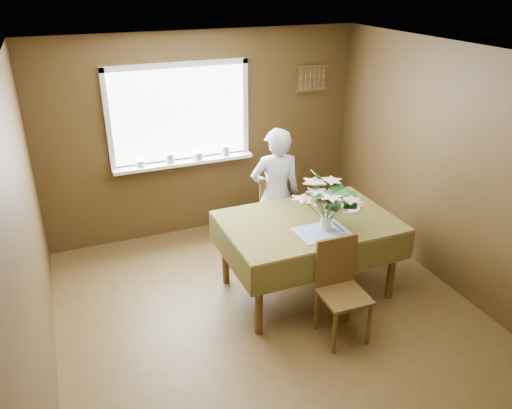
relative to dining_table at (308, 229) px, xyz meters
name	(u,v)px	position (x,y,z in m)	size (l,w,h in m)	color
floor	(277,325)	(-0.52, -0.43, -0.73)	(4.50, 4.50, 0.00)	#4C371A
ceiling	(284,59)	(-0.52, -0.43, 1.77)	(4.50, 4.50, 0.00)	white
wall_back	(204,136)	(-0.52, 1.82, 0.52)	(4.00, 4.00, 0.00)	brown
wall_front	(475,397)	(-0.52, -2.68, 0.52)	(4.00, 4.00, 0.00)	brown
wall_left	(29,254)	(-2.52, -0.43, 0.52)	(4.50, 4.50, 0.00)	brown
wall_right	(463,176)	(1.48, -0.43, 0.52)	(4.50, 4.50, 0.00)	brown
window_assembly	(182,131)	(-0.82, 1.77, 0.63)	(1.72, 0.20, 1.22)	white
spoon_rack	(312,78)	(0.93, 1.78, 1.12)	(0.44, 0.05, 0.33)	brown
dining_table	(308,229)	(0.00, 0.00, 0.00)	(1.73, 1.19, 0.84)	brown
chair_far	(273,209)	(0.03, 0.95, -0.20)	(0.43, 0.43, 0.98)	brown
chair_near	(340,285)	(-0.04, -0.71, -0.21)	(0.42, 0.42, 0.95)	brown
seated_woman	(276,195)	(-0.01, 0.79, 0.06)	(0.58, 0.38, 1.57)	white
flower_bouquet	(327,200)	(0.06, -0.23, 0.41)	(0.55, 0.55, 0.47)	white
side_plate	(348,208)	(0.51, 0.08, 0.11)	(0.25, 0.25, 0.01)	white
table_knife	(339,227)	(0.19, -0.26, 0.11)	(0.02, 0.22, 0.00)	silver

